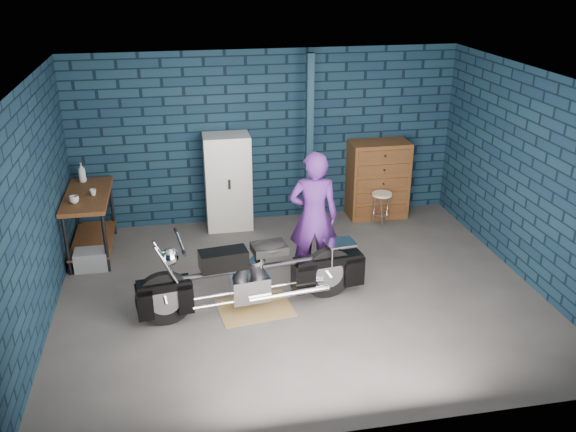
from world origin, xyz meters
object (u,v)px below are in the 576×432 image
Objects in this scene: locker at (228,182)px; shop_stool at (381,210)px; workbench at (91,224)px; storage_bin at (91,260)px; tool_chest at (378,180)px; motorcycle at (254,270)px; person at (314,217)px.

shop_stool is (2.35, -0.45, -0.46)m from locker.
workbench is 0.59m from storage_bin.
locker reaches higher than shop_stool.
storage_bin is at bearing -166.52° from tool_chest.
workbench is 2.84m from motorcycle.
locker is 2.43m from tool_chest.
motorcycle is at bearing -133.46° from tool_chest.
workbench is at bearing -178.55° from shop_stool.
shop_stool is at bearing -126.28° from person.
person reaches higher than motorcycle.
storage_bin is at bearing -152.02° from locker.
workbench is 4.37m from shop_stool.
motorcycle is 1.90× the size of tool_chest.
motorcycle is at bearing -138.17° from shop_stool.
motorcycle is 1.59× the size of locker.
storage_bin is at bearing -172.00° from shop_stool.
tool_chest is (2.43, 0.00, -0.12)m from locker.
motorcycle reaches higher than storage_bin.
storage_bin is at bearing 137.79° from motorcycle.
shop_stool is at bearing -10.85° from locker.
shop_stool is (-0.08, -0.45, -0.34)m from tool_chest.
storage_bin is 0.77× the size of shop_stool.
storage_bin is 0.35× the size of tool_chest.
tool_chest is at bearing 39.28° from motorcycle.
locker reaches higher than tool_chest.
motorcycle is 1.13m from person.
locker is at bearing 15.53° from workbench.
motorcycle is 3.08m from shop_stool.
workbench reaches higher than shop_stool.
shop_stool is at bearing 8.00° from storage_bin.
workbench reaches higher than storage_bin.
storage_bin is 0.29× the size of locker.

